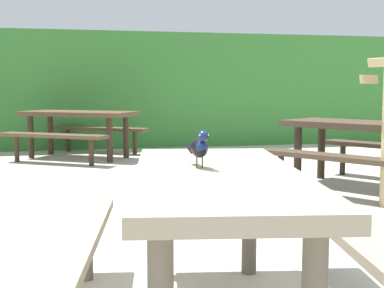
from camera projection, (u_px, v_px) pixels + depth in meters
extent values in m
cube|color=#387A33|center=(82.00, 90.00, 10.29)|extent=(28.00, 1.22, 2.12)
cube|color=gray|center=(218.00, 178.00, 2.54)|extent=(1.06, 1.90, 0.07)
cylinder|color=#635B4C|center=(161.00, 220.00, 3.26)|extent=(0.09, 0.09, 0.67)
cylinder|color=#635B4C|center=(249.00, 219.00, 3.29)|extent=(0.09, 0.09, 0.67)
cube|color=gray|center=(67.00, 241.00, 2.53)|extent=(0.57, 1.73, 0.05)
cylinder|color=#635B4C|center=(87.00, 247.00, 3.19)|extent=(0.07, 0.07, 0.39)
cube|color=gray|center=(363.00, 237.00, 2.61)|extent=(0.57, 1.73, 0.05)
cylinder|color=#635B4C|center=(323.00, 243.00, 3.27)|extent=(0.07, 0.07, 0.39)
ellipsoid|color=black|center=(199.00, 148.00, 2.61)|extent=(0.08, 0.16, 0.09)
ellipsoid|color=navy|center=(202.00, 148.00, 2.57)|extent=(0.06, 0.07, 0.06)
sphere|color=navy|center=(203.00, 136.00, 2.55)|extent=(0.05, 0.05, 0.05)
sphere|color=#EAE08C|center=(208.00, 135.00, 2.54)|extent=(0.01, 0.01, 0.01)
sphere|color=#EAE08C|center=(200.00, 135.00, 2.53)|extent=(0.01, 0.01, 0.01)
cone|color=black|center=(206.00, 137.00, 2.51)|extent=(0.02, 0.03, 0.02)
cube|color=black|center=(191.00, 148.00, 2.73)|extent=(0.04, 0.10, 0.04)
cylinder|color=#47423D|center=(202.00, 162.00, 2.62)|extent=(0.01, 0.01, 0.05)
cylinder|color=#47423D|center=(197.00, 163.00, 2.61)|extent=(0.01, 0.01, 0.05)
cube|color=#473828|center=(366.00, 125.00, 6.02)|extent=(1.63, 1.92, 0.07)
cylinder|color=#2E241A|center=(298.00, 155.00, 6.34)|extent=(0.09, 0.09, 0.67)
cylinder|color=#2E241A|center=(321.00, 151.00, 6.73)|extent=(0.09, 0.09, 0.67)
cube|color=#473828|center=(334.00, 157.00, 5.54)|extent=(1.18, 1.58, 0.05)
cylinder|color=#2E241A|center=(281.00, 172.00, 6.00)|extent=(0.07, 0.07, 0.39)
cylinder|color=#2E241A|center=(343.00, 160.00, 7.02)|extent=(0.07, 0.07, 0.39)
cube|color=brown|center=(78.00, 114.00, 8.61)|extent=(1.92, 1.62, 0.07)
cylinder|color=#382B1D|center=(110.00, 140.00, 8.16)|extent=(0.09, 0.09, 0.67)
cylinder|color=#382B1D|center=(126.00, 137.00, 8.66)|extent=(0.09, 0.09, 0.67)
cylinder|color=#382B1D|center=(31.00, 137.00, 8.64)|extent=(0.09, 0.09, 0.67)
cylinder|color=#382B1D|center=(51.00, 134.00, 9.14)|extent=(0.09, 0.09, 0.67)
cube|color=brown|center=(53.00, 136.00, 7.99)|extent=(1.58, 1.17, 0.05)
cylinder|color=#382B1D|center=(91.00, 152.00, 7.79)|extent=(0.07, 0.07, 0.39)
cylinder|color=#382B1D|center=(17.00, 149.00, 8.23)|extent=(0.07, 0.07, 0.39)
cube|color=brown|center=(100.00, 129.00, 9.30)|extent=(1.58, 1.17, 0.05)
cylinder|color=#382B1D|center=(135.00, 143.00, 9.10)|extent=(0.07, 0.07, 0.39)
cylinder|color=#382B1D|center=(68.00, 140.00, 9.54)|extent=(0.07, 0.07, 0.39)
cube|color=tan|center=(369.00, 79.00, 5.21)|extent=(0.32, 0.25, 0.08)
cube|color=tan|center=(380.00, 62.00, 4.93)|extent=(0.12, 0.26, 0.08)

